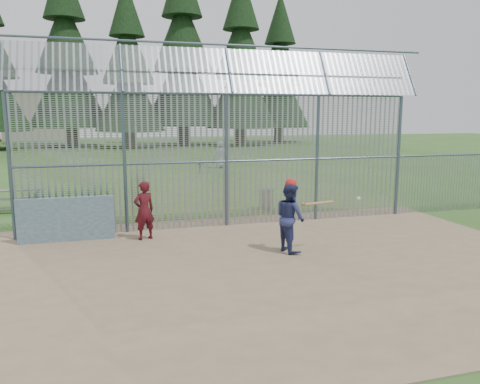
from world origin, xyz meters
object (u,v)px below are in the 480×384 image
object	(u,v)px
dugout_wall	(67,219)
trash_can	(266,199)
batter	(290,217)
onlooker	(144,210)

from	to	relation	value
dugout_wall	trash_can	xyz separation A→B (m)	(6.58, 2.59, -0.24)
batter	onlooker	distance (m)	4.02
batter	onlooker	world-z (taller)	batter
dugout_wall	trash_can	bearing A→B (deg)	21.45
dugout_wall	batter	world-z (taller)	batter
dugout_wall	trash_can	size ratio (longest dim) A/B	3.05
dugout_wall	onlooker	size ratio (longest dim) A/B	1.55
onlooker	trash_can	world-z (taller)	onlooker
batter	trash_can	size ratio (longest dim) A/B	2.10
trash_can	dugout_wall	bearing A→B (deg)	-158.55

